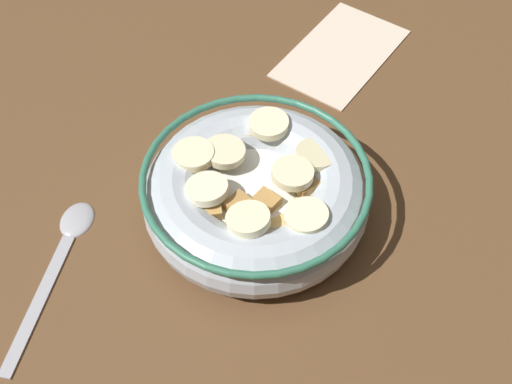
% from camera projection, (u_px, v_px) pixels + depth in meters
% --- Properties ---
extents(ground_plane, '(1.06, 1.06, 0.02)m').
position_uv_depth(ground_plane, '(256.00, 221.00, 0.57)').
color(ground_plane, brown).
extents(cereal_bowl, '(0.18, 0.18, 0.06)m').
position_uv_depth(cereal_bowl, '(256.00, 193.00, 0.54)').
color(cereal_bowl, '#B2BCC6').
rests_on(cereal_bowl, ground_plane).
extents(spoon, '(0.14, 0.10, 0.01)m').
position_uv_depth(spoon, '(63.00, 246.00, 0.54)').
color(spoon, '#A5A5AD').
rests_on(spoon, ground_plane).
extents(folded_napkin, '(0.16, 0.11, 0.00)m').
position_uv_depth(folded_napkin, '(341.00, 53.00, 0.68)').
color(folded_napkin, beige).
rests_on(folded_napkin, ground_plane).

